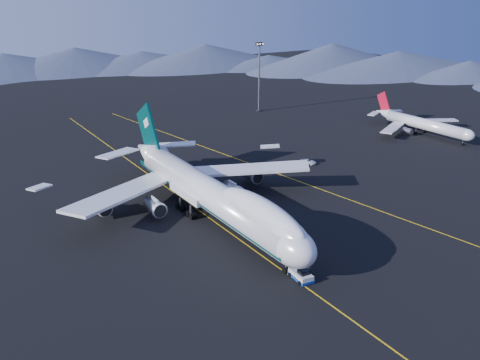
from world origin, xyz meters
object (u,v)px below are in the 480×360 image
boeing_747 (210,193)px  second_jet (422,124)px  service_van (308,162)px  pushback_tug (301,276)px  floodlight_mast (259,77)px

boeing_747 → second_jet: 96.68m
boeing_747 → service_van: bearing=24.8°
boeing_747 → service_van: 45.54m
pushback_tug → floodlight_mast: floodlight_mast is taller
pushback_tug → second_jet: bearing=35.7°
boeing_747 → second_jet: size_ratio=1.78×
boeing_747 → pushback_tug: (0.88, -29.53, -5.17)m
pushback_tug → second_jet: 107.33m
pushback_tug → second_jet: size_ratio=0.12×
pushback_tug → second_jet: second_jet is taller
boeing_747 → floodlight_mast: 107.03m
pushback_tug → floodlight_mast: 131.21m
second_jet → service_van: size_ratio=8.77×
pushback_tug → floodlight_mast: size_ratio=0.19×
service_van → floodlight_mast: bearing=42.0°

